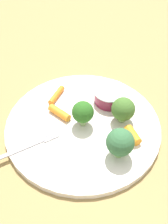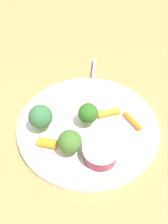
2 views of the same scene
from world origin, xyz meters
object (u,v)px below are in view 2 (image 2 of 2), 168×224
object	(u,v)px
plate	(88,126)
fork	(93,81)
broccoli_floret_2	(41,117)
carrot_stick_0	(132,121)
broccoli_floret_0	(88,114)
carrot_stick_2	(47,143)
carrot_stick_1	(109,113)
sauce_cup	(100,153)
broccoli_floret_1	(70,142)

from	to	relation	value
plate	fork	distance (m)	0.13
broccoli_floret_2	carrot_stick_0	world-z (taller)	broccoli_floret_2
broccoli_floret_0	broccoli_floret_2	distance (m)	0.09
plate	broccoli_floret_2	xyz separation A→B (m)	(-0.08, -0.03, 0.04)
carrot_stick_2	carrot_stick_1	bearing A→B (deg)	48.73
broccoli_floret_0	plate	bearing A→B (deg)	89.29
broccoli_floret_0	fork	world-z (taller)	broccoli_floret_0
sauce_cup	carrot_stick_2	world-z (taller)	sauce_cup
broccoli_floret_0	broccoli_floret_2	size ratio (longest dim) A/B	0.90
fork	carrot_stick_0	bearing A→B (deg)	-43.32
broccoli_floret_2	carrot_stick_1	bearing A→B (deg)	30.44
plate	sauce_cup	size ratio (longest dim) A/B	4.46
sauce_cup	broccoli_floret_2	distance (m)	0.13
broccoli_floret_0	carrot_stick_2	size ratio (longest dim) A/B	1.44
carrot_stick_0	carrot_stick_1	size ratio (longest dim) A/B	1.07
carrot_stick_2	fork	bearing A→B (deg)	80.20
broccoli_floret_0	broccoli_floret_2	xyz separation A→B (m)	(-0.08, -0.03, 0.00)
carrot_stick_1	broccoli_floret_1	bearing A→B (deg)	-114.49
broccoli_floret_1	carrot_stick_2	size ratio (longest dim) A/B	1.42
broccoli_floret_2	fork	world-z (taller)	broccoli_floret_2
plate	broccoli_floret_0	xyz separation A→B (m)	(-0.00, -0.00, 0.04)
plate	broccoli_floret_2	world-z (taller)	broccoli_floret_2
plate	broccoli_floret_0	distance (m)	0.04
broccoli_floret_2	carrot_stick_1	world-z (taller)	broccoli_floret_2
carrot_stick_0	carrot_stick_1	bearing A→B (deg)	171.75
carrot_stick_2	plate	bearing A→B (deg)	50.70
carrot_stick_1	plate	bearing A→B (deg)	-134.99
broccoli_floret_1	carrot_stick_1	distance (m)	0.12
carrot_stick_1	carrot_stick_2	world-z (taller)	carrot_stick_2
broccoli_floret_2	plate	bearing A→B (deg)	22.60
sauce_cup	broccoli_floret_0	size ratio (longest dim) A/B	1.23
carrot_stick_2	fork	xyz separation A→B (m)	(0.03, 0.20, -0.01)
plate	carrot_stick_0	world-z (taller)	carrot_stick_0
carrot_stick_0	carrot_stick_1	distance (m)	0.05
sauce_cup	carrot_stick_0	world-z (taller)	sauce_cup
broccoli_floret_2	carrot_stick_2	world-z (taller)	broccoli_floret_2
plate	broccoli_floret_0	world-z (taller)	broccoli_floret_0
broccoli_floret_2	fork	distance (m)	0.18
broccoli_floret_0	carrot_stick_2	world-z (taller)	broccoli_floret_0
plate	carrot_stick_2	bearing A→B (deg)	-129.30
plate	fork	world-z (taller)	fork
sauce_cup	carrot_stick_2	bearing A→B (deg)	-178.90
broccoli_floret_2	carrot_stick_0	bearing A→B (deg)	20.27
sauce_cup	carrot_stick_2	distance (m)	0.10
sauce_cup	carrot_stick_1	distance (m)	0.10
carrot_stick_0	sauce_cup	bearing A→B (deg)	-114.09
broccoli_floret_2	carrot_stick_2	size ratio (longest dim) A/B	1.60
broccoli_floret_0	broccoli_floret_1	world-z (taller)	same
carrot_stick_1	fork	world-z (taller)	carrot_stick_1
plate	carrot_stick_2	distance (m)	0.09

